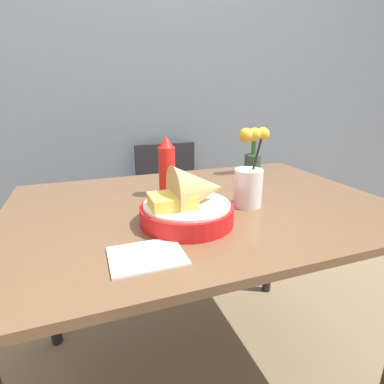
{
  "coord_description": "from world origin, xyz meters",
  "views": [
    {
      "loc": [
        -0.37,
        -0.91,
        1.15
      ],
      "look_at": [
        -0.05,
        -0.04,
        0.84
      ],
      "focal_mm": 28.0,
      "sensor_mm": 36.0,
      "label": 1
    }
  ],
  "objects": [
    {
      "name": "flower_vase",
      "position": [
        0.38,
        0.29,
        0.9
      ],
      "size": [
        0.15,
        0.08,
        0.22
      ],
      "color": "#2D4738",
      "rests_on": "dining_table"
    },
    {
      "name": "dining_table",
      "position": [
        0.0,
        0.0,
        0.68
      ],
      "size": [
        1.29,
        0.9,
        0.78
      ],
      "color": "brown",
      "rests_on": "ground_plane"
    },
    {
      "name": "ketchup_bottle",
      "position": [
        -0.09,
        0.12,
        0.89
      ],
      "size": [
        0.06,
        0.06,
        0.22
      ],
      "color": "red",
      "rests_on": "dining_table"
    },
    {
      "name": "ground_plane",
      "position": [
        0.0,
        0.0,
        0.0
      ],
      "size": [
        12.0,
        12.0,
        0.0
      ],
      "primitive_type": "plane",
      "color": "#7A664C"
    },
    {
      "name": "drink_cup",
      "position": [
        0.14,
        -0.07,
        0.84
      ],
      "size": [
        0.09,
        0.09,
        0.23
      ],
      "color": "silver",
      "rests_on": "dining_table"
    },
    {
      "name": "food_basket",
      "position": [
        -0.09,
        -0.14,
        0.84
      ],
      "size": [
        0.28,
        0.28,
        0.18
      ],
      "color": "red",
      "rests_on": "dining_table"
    },
    {
      "name": "chair_far_window",
      "position": [
        0.13,
        0.89,
        0.5
      ],
      "size": [
        0.4,
        0.4,
        0.83
      ],
      "color": "black",
      "rests_on": "ground_plane"
    },
    {
      "name": "napkin",
      "position": [
        -0.26,
        -0.29,
        0.78
      ],
      "size": [
        0.17,
        0.14,
        0.01
      ],
      "color": "white",
      "rests_on": "dining_table"
    },
    {
      "name": "wall_window",
      "position": [
        0.0,
        1.1,
        1.3
      ],
      "size": [
        7.0,
        0.06,
        2.6
      ],
      "color": "slate",
      "rests_on": "ground_plane"
    }
  ]
}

